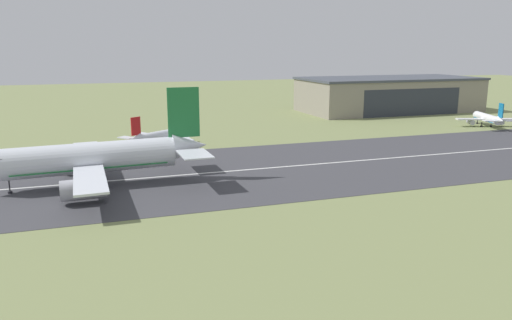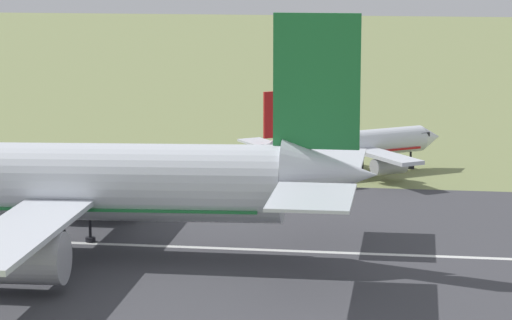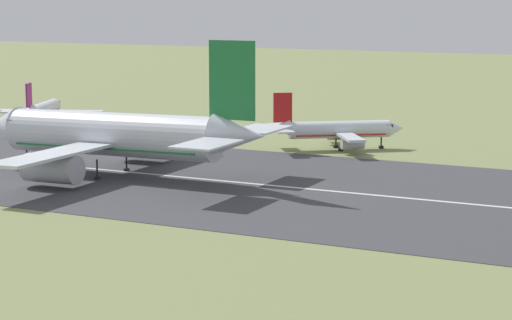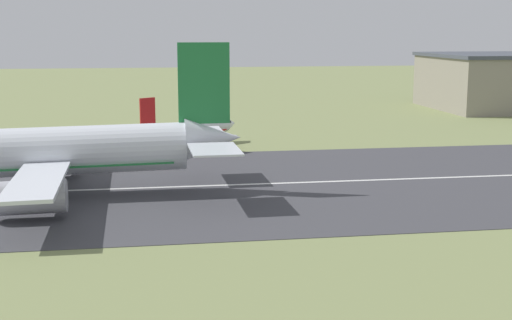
{
  "view_description": "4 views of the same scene",
  "coord_description": "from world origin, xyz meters",
  "views": [
    {
      "loc": [
        -44.14,
        4.46,
        27.04
      ],
      "look_at": [
        -15.88,
        86.94,
        7.43
      ],
      "focal_mm": 35.0,
      "sensor_mm": 36.0,
      "label": 1
    },
    {
      "loc": [
        -16.37,
        15.6,
        24.59
      ],
      "look_at": [
        -28.58,
        98.43,
        9.35
      ],
      "focal_mm": 85.0,
      "sensor_mm": 36.0,
      "label": 2
    },
    {
      "loc": [
        35.31,
        -8.05,
        25.1
      ],
      "look_at": [
        -15.69,
        94.32,
        6.05
      ],
      "focal_mm": 70.0,
      "sensor_mm": 36.0,
      "label": 3
    },
    {
      "loc": [
        -32.99,
        15.33,
        20.81
      ],
      "look_at": [
        -20.58,
        92.45,
        6.48
      ],
      "focal_mm": 50.0,
      "sensor_mm": 36.0,
      "label": 4
    }
  ],
  "objects": [
    {
      "name": "runway_strip",
      "position": [
        0.0,
        109.04,
        0.03
      ],
      "size": [
        485.47,
        52.18,
        0.06
      ],
      "primitive_type": "cube",
      "color": "#3D3D42",
      "rests_on": "ground_plane"
    },
    {
      "name": "runway_centreline",
      "position": [
        0.0,
        109.04,
        0.07
      ],
      "size": [
        436.92,
        0.7,
        0.01
      ],
      "primitive_type": "cube",
      "color": "silver",
      "rests_on": "runway_strip"
    },
    {
      "name": "airplane_landing",
      "position": [
        -43.44,
        105.99,
        5.64
      ],
      "size": [
        45.34,
        46.2,
        19.22
      ],
      "color": "silver",
      "rests_on": "ground_plane"
    },
    {
      "name": "airplane_parked_west",
      "position": [
        -87.33,
        145.43,
        2.99
      ],
      "size": [
        22.91,
        20.59,
        8.86
      ],
      "color": "silver",
      "rests_on": "ground_plane"
    },
    {
      "name": "airplane_parked_east",
      "position": [
        -24.65,
        142.17,
        3.18
      ],
      "size": [
        22.02,
        20.51,
        9.46
      ],
      "color": "silver",
      "rests_on": "ground_plane"
    }
  ]
}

